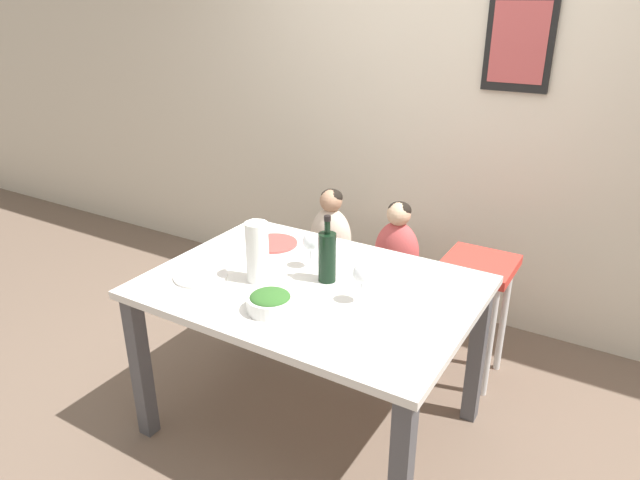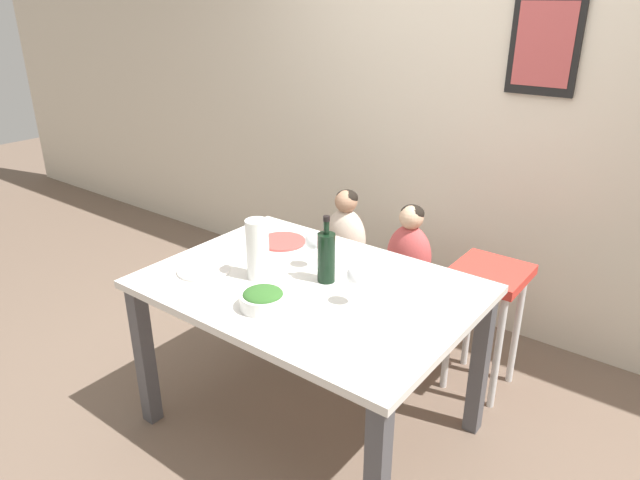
{
  "view_description": "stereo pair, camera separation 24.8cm",
  "coord_description": "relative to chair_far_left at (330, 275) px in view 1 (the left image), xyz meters",
  "views": [
    {
      "loc": [
        1.18,
        -1.88,
        1.93
      ],
      "look_at": [
        0.0,
        0.08,
        0.95
      ],
      "focal_mm": 32.0,
      "sensor_mm": 36.0,
      "label": 1
    },
    {
      "loc": [
        1.38,
        -1.74,
        1.93
      ],
      "look_at": [
        0.0,
        0.08,
        0.95
      ],
      "focal_mm": 32.0,
      "sensor_mm": 36.0,
      "label": 2
    }
  ],
  "objects": [
    {
      "name": "wine_glass_near",
      "position": [
        0.62,
        -0.82,
        0.51
      ],
      "size": [
        0.07,
        0.07,
        0.17
      ],
      "color": "white",
      "rests_on": "dining_table"
    },
    {
      "name": "salad_bowl_large",
      "position": [
        0.34,
        -1.07,
        0.43
      ],
      "size": [
        0.19,
        0.19,
        0.08
      ],
      "color": "white",
      "rests_on": "dining_table"
    },
    {
      "name": "person_child_center",
      "position": [
        0.42,
        0.0,
        0.29
      ],
      "size": [
        0.25,
        0.19,
        0.47
      ],
      "color": "#C64C4C",
      "rests_on": "chair_far_center"
    },
    {
      "name": "chair_right_highchair",
      "position": [
        0.88,
        0.0,
        0.16
      ],
      "size": [
        0.35,
        0.37,
        0.69
      ],
      "color": "silver",
      "rests_on": "ground_plane"
    },
    {
      "name": "chair_far_left",
      "position": [
        0.0,
        0.0,
        0.0
      ],
      "size": [
        0.41,
        0.43,
        0.45
      ],
      "color": "silver",
      "rests_on": "ground_plane"
    },
    {
      "name": "chair_far_center",
      "position": [
        0.42,
        0.0,
        0.0
      ],
      "size": [
        0.41,
        0.43,
        0.45
      ],
      "color": "silver",
      "rests_on": "ground_plane"
    },
    {
      "name": "ground_plane",
      "position": [
        0.36,
        -0.79,
        -0.38
      ],
      "size": [
        14.0,
        14.0,
        0.0
      ],
      "primitive_type": "plane",
      "color": "#705B4C"
    },
    {
      "name": "dinner_plate_front_left",
      "position": [
        -0.1,
        -0.99,
        0.4
      ],
      "size": [
        0.24,
        0.24,
        0.01
      ],
      "color": "silver",
      "rests_on": "dining_table"
    },
    {
      "name": "wine_bottle",
      "position": [
        0.4,
        -0.73,
        0.51
      ],
      "size": [
        0.08,
        0.08,
        0.31
      ],
      "color": "black",
      "rests_on": "dining_table"
    },
    {
      "name": "dining_table",
      "position": [
        0.36,
        -0.79,
        0.29
      ],
      "size": [
        1.41,
        1.01,
        0.77
      ],
      "color": "white",
      "rests_on": "ground_plane"
    },
    {
      "name": "paper_towel_roll",
      "position": [
        0.14,
        -0.88,
        0.53
      ],
      "size": [
        0.1,
        0.1,
        0.27
      ],
      "color": "white",
      "rests_on": "dining_table"
    },
    {
      "name": "person_child_left",
      "position": [
        0.0,
        0.0,
        0.29
      ],
      "size": [
        0.25,
        0.19,
        0.47
      ],
      "color": "beige",
      "rests_on": "chair_far_left"
    },
    {
      "name": "dinner_plate_back_left",
      "position": [
        -0.03,
        -0.52,
        0.4
      ],
      "size": [
        0.24,
        0.24,
        0.01
      ],
      "color": "#D14C47",
      "rests_on": "dining_table"
    },
    {
      "name": "wall_back",
      "position": [
        0.36,
        0.65,
        0.97
      ],
      "size": [
        10.0,
        0.09,
        2.7
      ],
      "color": "beige",
      "rests_on": "ground_plane"
    },
    {
      "name": "wine_glass_far",
      "position": [
        0.27,
        -0.65,
        0.51
      ],
      "size": [
        0.07,
        0.07,
        0.17
      ],
      "color": "white",
      "rests_on": "dining_table"
    }
  ]
}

